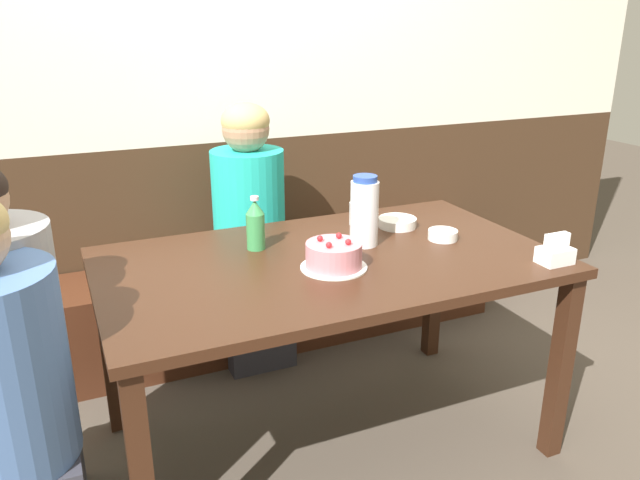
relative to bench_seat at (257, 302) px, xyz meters
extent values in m
plane|color=#4C4238|center=(0.00, -0.83, -0.22)|extent=(12.00, 12.00, 0.00)
cube|color=#3D2819|center=(0.00, 0.22, 0.27)|extent=(4.80, 0.04, 0.97)
cube|color=#472314|center=(0.00, 0.00, 0.00)|extent=(2.48, 0.38, 0.44)
cube|color=#381E11|center=(0.00, -0.83, 0.51)|extent=(1.55, 0.90, 0.03)
cube|color=#381E11|center=(0.72, -1.23, 0.14)|extent=(0.06, 0.06, 0.71)
cube|color=#381E11|center=(-0.72, -0.43, 0.14)|extent=(0.06, 0.06, 0.71)
cube|color=#381E11|center=(0.72, -0.43, 0.14)|extent=(0.06, 0.06, 0.71)
cylinder|color=white|center=(-0.02, -0.92, 0.53)|extent=(0.22, 0.22, 0.01)
cylinder|color=#C67A84|center=(-0.02, -0.92, 0.57)|extent=(0.19, 0.19, 0.08)
sphere|color=red|center=(-0.06, -0.96, 0.62)|extent=(0.02, 0.02, 0.02)
sphere|color=red|center=(0.01, -0.96, 0.62)|extent=(0.02, 0.02, 0.02)
sphere|color=red|center=(0.01, -0.89, 0.62)|extent=(0.02, 0.02, 0.02)
sphere|color=red|center=(-0.06, -0.89, 0.62)|extent=(0.02, 0.02, 0.02)
cylinder|color=white|center=(0.17, -0.76, 0.64)|extent=(0.10, 0.10, 0.24)
cylinder|color=#28479E|center=(0.17, -0.76, 0.77)|extent=(0.09, 0.09, 0.02)
cylinder|color=#388E4C|center=(-0.20, -0.64, 0.59)|extent=(0.07, 0.07, 0.13)
cone|color=#388E4C|center=(-0.20, -0.64, 0.68)|extent=(0.07, 0.07, 0.05)
cylinder|color=silver|center=(-0.20, -0.64, 0.71)|extent=(0.03, 0.03, 0.01)
cube|color=white|center=(0.68, -1.18, 0.55)|extent=(0.11, 0.08, 0.05)
cube|color=white|center=(0.68, -1.18, 0.61)|extent=(0.09, 0.03, 0.05)
cylinder|color=white|center=(0.39, -0.63, 0.54)|extent=(0.15, 0.15, 0.04)
cylinder|color=white|center=(0.47, -0.83, 0.54)|extent=(0.11, 0.11, 0.04)
cylinder|color=silver|center=(0.26, -0.54, 0.57)|extent=(0.07, 0.07, 0.09)
cube|color=#33333D|center=(-1.03, -0.82, 0.01)|extent=(0.34, 0.30, 0.45)
cube|color=#33333D|center=(-0.06, -0.12, 0.01)|extent=(0.30, 0.34, 0.45)
cylinder|color=#1EB2A3|center=(-0.06, -0.12, 0.50)|extent=(0.32, 0.32, 0.54)
sphere|color=#A87A5B|center=(-0.06, -0.12, 0.86)|extent=(0.20, 0.20, 0.20)
ellipsoid|color=tan|center=(-0.06, -0.12, 0.90)|extent=(0.20, 0.20, 0.15)
camera|label=1|loc=(-0.83, -2.65, 1.31)|focal=35.00mm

